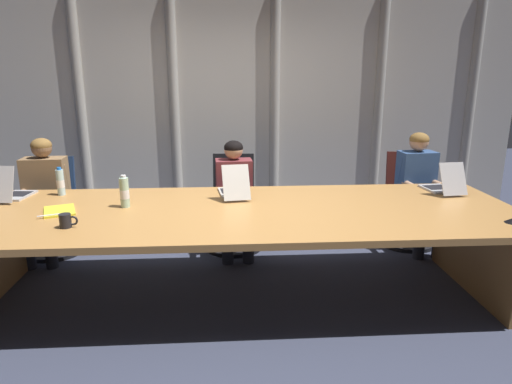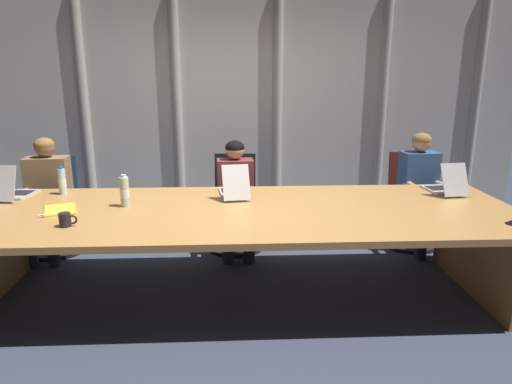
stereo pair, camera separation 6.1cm
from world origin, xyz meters
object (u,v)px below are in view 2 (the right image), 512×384
laptop_left_mid (234,189)px  coffee_mug_near (66,220)px  office_chair_left_mid (235,213)px  person_left_end (47,190)px  laptop_left_end (14,191)px  spiral_notepad (60,210)px  water_bottle_primary (125,192)px  office_chair_center (410,211)px  person_center (422,185)px  water_bottle_secondary (62,182)px  person_left_mid (236,191)px  laptop_center (445,186)px  office_chair_left_end (55,216)px

laptop_left_mid → coffee_mug_near: laptop_left_mid is taller
office_chair_left_mid → person_left_end: size_ratio=0.82×
laptop_left_end → spiral_notepad: laptop_left_end is taller
person_left_end → water_bottle_primary: (0.97, -0.84, 0.20)m
office_chair_center → person_center: size_ratio=0.80×
person_left_end → laptop_left_mid: bearing=70.4°
water_bottle_secondary → laptop_left_end: bearing=-165.7°
office_chair_left_mid → laptop_left_end: bearing=-66.8°
laptop_left_mid → person_left_end: bearing=65.8°
person_left_mid → coffee_mug_near: bearing=-46.0°
laptop_center → office_chair_left_end: (-3.73, 0.70, -0.45)m
laptop_left_end → coffee_mug_near: laptop_left_end is taller
laptop_left_mid → office_chair_left_end: bearing=61.5°
laptop_center → spiral_notepad: bearing=90.6°
spiral_notepad → office_chair_left_end: bearing=93.7°
laptop_left_end → laptop_left_mid: (1.88, -0.02, -0.00)m
office_chair_left_end → person_left_mid: bearing=79.9°
person_left_end → water_bottle_primary: bearing=46.0°
person_left_mid → water_bottle_secondary: bearing=-78.1°
person_left_end → office_chair_left_mid: bearing=91.9°
laptop_center → person_center: bearing=-9.5°
office_chair_left_mid → person_center: size_ratio=0.80×
laptop_left_mid → person_left_end: person_left_end is taller
office_chair_left_end → spiral_notepad: bearing=19.2°
person_center → laptop_left_end: bearing=-86.3°
person_center → spiral_notepad: (-3.26, -0.94, 0.07)m
office_chair_center → water_bottle_primary: 2.97m
person_center → person_left_end: bearing=-94.3°
laptop_left_end → laptop_left_mid: 1.88m
water_bottle_secondary → office_chair_left_end: bearing=120.0°
laptop_center → person_left_mid: bearing=67.5°
office_chair_left_end → person_left_mid: 1.90m
laptop_left_mid → water_bottle_primary: 0.92m
laptop_left_end → laptop_center: laptop_left_end is taller
coffee_mug_near → person_center: bearing=23.1°
office_chair_center → laptop_left_mid: bearing=-61.8°
office_chair_left_end → person_left_end: (0.01, -0.16, 0.32)m
office_chair_left_mid → water_bottle_secondary: water_bottle_secondary is taller
laptop_left_mid → water_bottle_primary: size_ratio=1.91×
laptop_center → water_bottle_primary: size_ratio=1.74×
water_bottle_primary → spiral_notepad: bearing=-168.1°
laptop_left_mid → spiral_notepad: bearing=98.7°
office_chair_left_end → person_left_end: size_ratio=0.81×
laptop_center → person_left_mid: size_ratio=0.40×
laptop_left_mid → person_left_mid: person_left_mid is taller
laptop_left_end → office_chair_center: (3.76, 0.69, -0.45)m
office_chair_left_end → water_bottle_secondary: bearing=24.9°
laptop_left_end → office_chair_center: size_ratio=0.46×
office_chair_center → water_bottle_secondary: (-3.39, -0.59, 0.50)m
office_chair_left_mid → person_left_end: bearing=-82.0°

